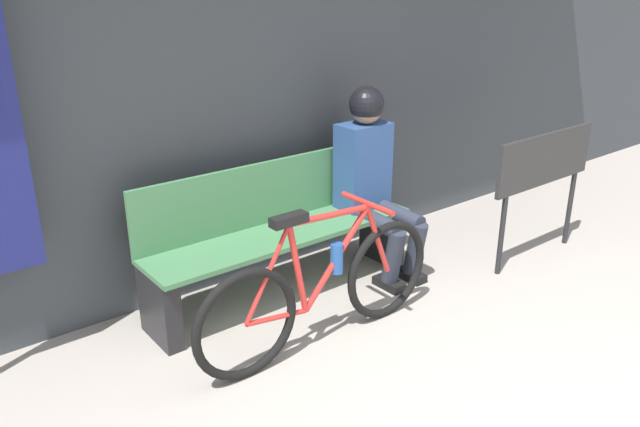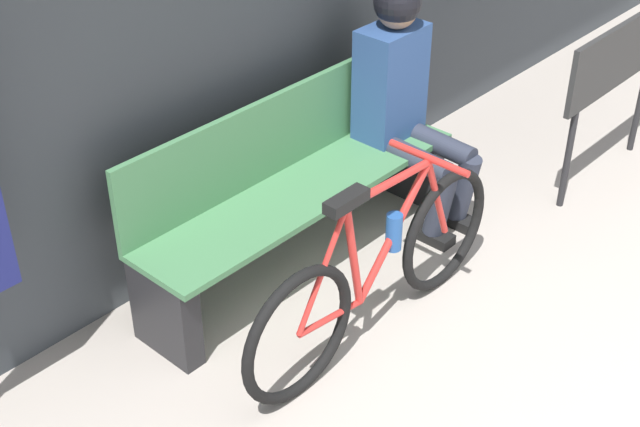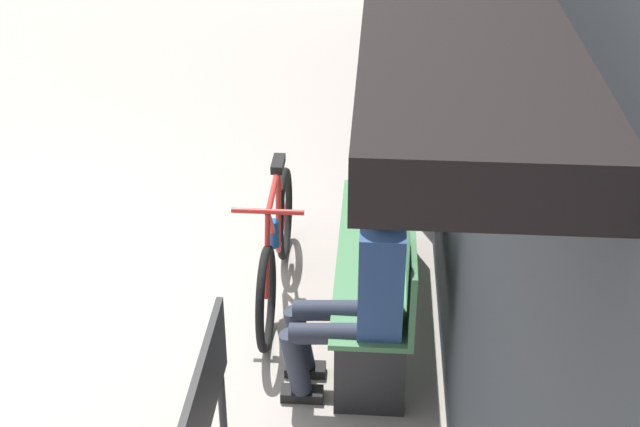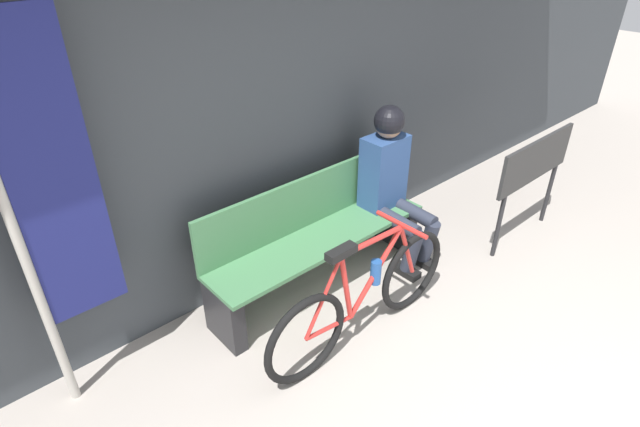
% 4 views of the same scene
% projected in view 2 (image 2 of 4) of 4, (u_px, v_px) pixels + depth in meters
% --- Properties ---
extents(park_bench_near, '(1.79, 0.42, 0.83)m').
position_uv_depth(park_bench_near, '(294.00, 190.00, 4.17)').
color(park_bench_near, '#477F51').
rests_on(park_bench_near, ground_plane).
extents(bicycle, '(1.57, 0.40, 0.82)m').
position_uv_depth(bicycle, '(378.00, 272.00, 3.74)').
color(bicycle, black).
rests_on(bicycle, ground_plane).
extents(person_seated, '(0.34, 0.61, 1.25)m').
position_uv_depth(person_seated, '(405.00, 89.00, 4.36)').
color(person_seated, '#2D3342').
rests_on(person_seated, ground_plane).
extents(signboard, '(1.03, 0.04, 0.92)m').
position_uv_depth(signboard, '(619.00, 64.00, 4.67)').
color(signboard, '#232326').
rests_on(signboard, ground_plane).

